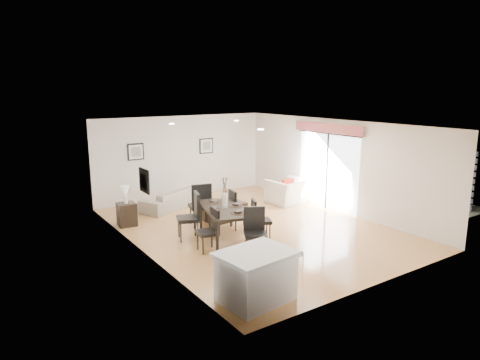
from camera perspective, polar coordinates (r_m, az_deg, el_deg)
ground at (r=11.26m, az=1.64°, el=-6.35°), size 8.00×8.00×0.00m
wall_back at (r=14.30m, az=-7.70°, el=3.09°), size 6.00×0.04×2.70m
wall_front at (r=8.10m, az=18.42°, el=-4.40°), size 6.00×0.04×2.70m
wall_left at (r=9.52m, az=-13.17°, el=-1.66°), size 0.04×8.00×2.70m
wall_right at (r=12.86m, az=12.62°, el=1.90°), size 0.04×8.00×2.70m
ceiling at (r=10.72m, az=1.72°, el=7.47°), size 6.00×8.00×0.02m
sofa at (r=13.12m, az=-9.24°, el=-2.48°), size 2.16×1.55×0.59m
armchair at (r=13.56m, az=6.44°, el=-1.54°), size 1.30×1.16×0.77m
courtyard_plant_a at (r=14.41m, az=21.44°, el=-1.55°), size 0.82×0.76×0.74m
courtyard_plant_b at (r=15.94m, az=16.68°, el=-0.21°), size 0.36×0.36×0.61m
dining_table at (r=10.25m, az=-2.05°, el=-4.13°), size 1.44×2.06×0.78m
dining_chair_wnear at (r=9.58m, az=-3.92°, el=-6.33°), size 0.50×0.50×0.97m
dining_chair_wfar at (r=10.32m, az=-6.43°, el=-4.44°), size 0.65×0.65×1.14m
dining_chair_enear at (r=10.31m, az=2.42°, el=-4.93°), size 0.58×0.58×0.98m
dining_chair_efar at (r=11.02m, az=-0.46°, el=-3.64°), size 0.55×0.55×1.03m
dining_chair_head at (r=9.38m, az=1.98°, el=-6.44°), size 0.63×0.63×1.04m
dining_chair_foot at (r=11.21m, az=-5.27°, el=-3.01°), size 0.64×0.64×1.17m
vase at (r=10.15m, az=-2.07°, el=-2.03°), size 0.97×1.48×0.75m
coffee_table at (r=11.89m, az=-2.06°, el=-4.21°), size 1.19×0.79×0.45m
side_table at (r=11.73m, az=-14.87°, el=-4.45°), size 0.50×0.50×0.61m
table_lamp at (r=11.57m, az=-15.03°, el=-1.57°), size 0.24×0.24×0.46m
cushion at (r=13.35m, az=6.41°, el=-0.68°), size 0.38×0.14×0.37m
kitchen_island at (r=7.45m, az=2.15°, el=-12.68°), size 1.35×1.10×0.88m
bar_stool at (r=7.89m, az=7.34°, el=-10.14°), size 0.31×0.31×0.69m
framed_print_back_left at (r=13.61m, az=-13.73°, el=3.67°), size 0.52×0.04×0.52m
framed_print_back_right at (r=14.65m, az=-4.52°, el=4.56°), size 0.52×0.04×0.52m
framed_print_left_wall at (r=9.29m, az=-12.65°, el=-0.09°), size 0.04×0.52×0.52m
sliding_door at (r=12.98m, az=11.59°, el=3.45°), size 0.12×2.70×2.57m
courtyard at (r=15.87m, az=18.19°, el=1.91°), size 6.00×6.00×2.00m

